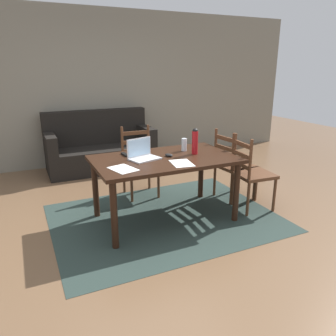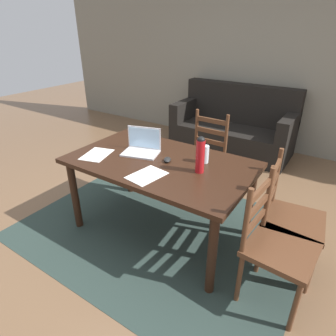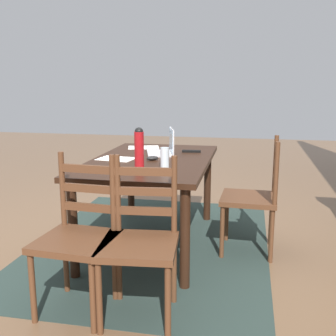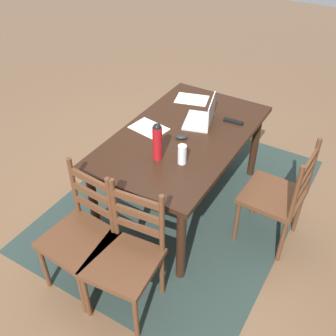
{
  "view_description": "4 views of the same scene",
  "coord_description": "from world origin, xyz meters",
  "views": [
    {
      "loc": [
        -1.46,
        -3.25,
        1.75
      ],
      "look_at": [
        0.08,
        0.07,
        0.6
      ],
      "focal_mm": 35.01,
      "sensor_mm": 36.0,
      "label": 1
    },
    {
      "loc": [
        1.31,
        -1.87,
        1.83
      ],
      "look_at": [
        0.08,
        0.0,
        0.7
      ],
      "focal_mm": 30.8,
      "sensor_mm": 36.0,
      "label": 2
    },
    {
      "loc": [
        3.29,
        0.8,
        1.39
      ],
      "look_at": [
        0.04,
        0.15,
        0.68
      ],
      "focal_mm": 44.04,
      "sensor_mm": 36.0,
      "label": 3
    },
    {
      "loc": [
        2.39,
        1.29,
        2.53
      ],
      "look_at": [
        0.14,
        -0.06,
        0.46
      ],
      "focal_mm": 42.3,
      "sensor_mm": 36.0,
      "label": 4
    }
  ],
  "objects": [
    {
      "name": "paper_stack_left",
      "position": [
        -0.56,
        -0.21,
        0.75
      ],
      "size": [
        0.28,
        0.34,
        0.0
      ],
      "primitive_type": "cube",
      "rotation": [
        0.0,
        0.0,
        0.28
      ],
      "color": "white",
      "rests_on": "dining_table"
    },
    {
      "name": "tv_remote",
      "position": [
        -0.38,
        0.28,
        0.76
      ],
      "size": [
        0.05,
        0.17,
        0.02
      ],
      "primitive_type": "cube",
      "rotation": [
        0.0,
        0.0,
        0.06
      ],
      "color": "black",
      "rests_on": "dining_table"
    },
    {
      "name": "drinking_glass",
      "position": [
        0.34,
        0.18,
        0.83
      ],
      "size": [
        0.06,
        0.06,
        0.15
      ],
      "primitive_type": "cylinder",
      "color": "silver",
      "rests_on": "dining_table"
    },
    {
      "name": "dining_table",
      "position": [
        0.0,
        0.0,
        0.66
      ],
      "size": [
        1.6,
        0.96,
        0.75
      ],
      "color": "black",
      "rests_on": "ground"
    },
    {
      "name": "chair_right_far",
      "position": [
        1.09,
        0.19,
        0.46
      ],
      "size": [
        0.48,
        0.48,
        0.95
      ],
      "color": "#56331E",
      "rests_on": "ground"
    },
    {
      "name": "chair_far_head",
      "position": [
        0.0,
        0.85,
        0.46
      ],
      "size": [
        0.46,
        0.46,
        0.95
      ],
      "color": "#56331E",
      "rests_on": "ground"
    },
    {
      "name": "computer_mouse",
      "position": [
        0.06,
        0.02,
        0.77
      ],
      "size": [
        0.1,
        0.12,
        0.03
      ],
      "primitive_type": "ellipsoid",
      "rotation": [
        0.0,
        0.0,
        0.49
      ],
      "color": "black",
      "rests_on": "dining_table"
    },
    {
      "name": "area_rug",
      "position": [
        0.0,
        0.0,
        0.0
      ],
      "size": [
        2.59,
        1.97,
        0.01
      ],
      "primitive_type": "cube",
      "color": "#283833",
      "rests_on": "ground"
    },
    {
      "name": "laptop",
      "position": [
        -0.24,
        0.06,
        0.81
      ],
      "size": [
        0.37,
        0.3,
        0.23
      ],
      "color": "silver",
      "rests_on": "dining_table"
    },
    {
      "name": "paper_stack_right",
      "position": [
        0.07,
        -0.29,
        0.75
      ],
      "size": [
        0.25,
        0.33,
        0.0
      ],
      "primitive_type": "cube",
      "rotation": [
        0.0,
        0.0,
        -0.16
      ],
      "color": "white",
      "rests_on": "dining_table"
    },
    {
      "name": "chair_right_near",
      "position": [
        1.09,
        -0.19,
        0.46
      ],
      "size": [
        0.47,
        0.47,
        0.95
      ],
      "color": "#56331E",
      "rests_on": "ground"
    },
    {
      "name": "ground_plane",
      "position": [
        0.0,
        0.0,
        0.0
      ],
      "size": [
        14.0,
        14.0,
        0.0
      ],
      "primitive_type": "plane",
      "color": "brown"
    },
    {
      "name": "water_bottle",
      "position": [
        0.39,
        -0.0,
        0.91
      ],
      "size": [
        0.07,
        0.07,
        0.3
      ],
      "color": "#A81419",
      "rests_on": "dining_table"
    }
  ]
}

